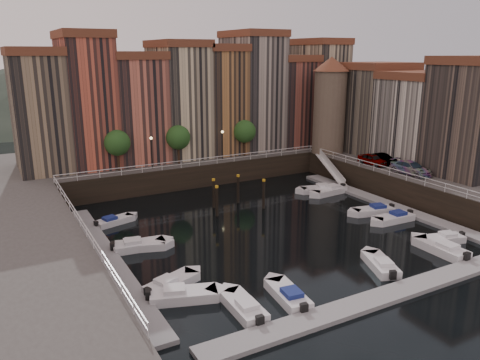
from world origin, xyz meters
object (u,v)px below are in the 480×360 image
boat_left_2 (138,246)px  car_c (411,169)px  boat_left_0 (182,295)px  mooring_pilings (233,195)px  car_a (372,160)px  corner_tower (330,104)px  gangway (331,168)px  car_b (383,160)px  boat_left_1 (171,284)px

boat_left_2 → car_c: size_ratio=0.92×
boat_left_0 → car_c: car_c is taller
mooring_pilings → boat_left_2: bearing=-155.1°
mooring_pilings → boat_left_0: (-12.95, -16.42, -1.25)m
boat_left_0 → boat_left_2: size_ratio=1.06×
boat_left_0 → car_a: 36.63m
car_a → car_c: size_ratio=0.78×
mooring_pilings → car_c: car_c is taller
car_c → corner_tower: bearing=88.1°
boat_left_2 → gangway: bearing=35.6°
car_a → car_c: (0.51, -5.89, 0.06)m
car_a → gangway: bearing=116.6°
boat_left_2 → car_c: car_c is taller
corner_tower → boat_left_0: corner_tower is taller
gangway → car_c: size_ratio=1.55×
gangway → car_c: (3.41, -10.64, 1.86)m
car_c → car_a: bearing=91.1°
corner_tower → car_c: corner_tower is taller
corner_tower → car_b: corner_tower is taller
mooring_pilings → boat_left_0: mooring_pilings is taller
boat_left_1 → car_a: car_a is taller
boat_left_0 → boat_left_1: (-0.07, 2.09, -0.03)m
gangway → boat_left_0: 36.30m
mooring_pilings → boat_left_2: mooring_pilings is taller
car_b → car_c: 5.43m
gangway → boat_left_0: size_ratio=1.59×
mooring_pilings → car_a: bearing=-3.0°
car_a → car_b: car_a is taller
boat_left_2 → car_a: car_a is taller
boat_left_0 → boat_left_1: boat_left_0 is taller
corner_tower → boat_left_0: bearing=-143.4°
car_b → boat_left_1: bearing=-159.3°
boat_left_1 → mooring_pilings: bearing=26.0°
corner_tower → car_c: bearing=-88.1°
mooring_pilings → boat_left_0: bearing=-128.3°
boat_left_2 → boat_left_1: bearing=-72.3°
gangway → car_a: bearing=-58.6°
car_c → boat_left_0: bearing=-168.1°
corner_tower → boat_left_1: corner_tower is taller
mooring_pilings → car_b: bearing=-4.2°
boat_left_2 → car_a: size_ratio=1.17×
gangway → boat_left_1: gangway is taller
boat_left_1 → car_a: 35.87m
corner_tower → car_c: size_ratio=2.57×
mooring_pilings → car_a: car_a is taller
mooring_pilings → car_a: 20.27m
corner_tower → car_c: 16.46m
gangway → car_b: size_ratio=1.93×
gangway → car_c: 11.33m
boat_left_0 → corner_tower: bearing=55.2°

